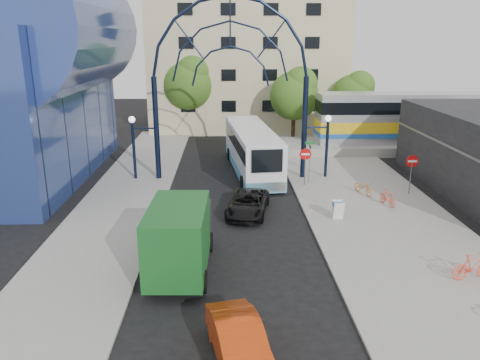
{
  "coord_description": "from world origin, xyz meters",
  "views": [
    {
      "loc": [
        -0.36,
        -17.21,
        9.37
      ],
      "look_at": [
        0.37,
        6.0,
        2.33
      ],
      "focal_mm": 35.0,
      "sensor_mm": 36.0,
      "label": 1
    }
  ],
  "objects_px": {
    "train_car": "(463,118)",
    "red_sedan": "(240,343)",
    "sandwich_board": "(338,208)",
    "tree_north_b": "(189,82)",
    "stop_sign": "(305,158)",
    "tree_north_c": "(355,94)",
    "bike_near_a": "(363,187)",
    "gateway_arch": "(230,52)",
    "street_name_sign": "(310,153)",
    "bike_near_b": "(387,198)",
    "city_bus": "(252,149)",
    "green_truck": "(181,235)",
    "bike_far_b": "(473,267)",
    "do_not_enter_sign": "(412,165)",
    "tree_north_a": "(296,93)",
    "black_suv": "(248,203)"
  },
  "relations": [
    {
      "from": "train_car",
      "to": "red_sedan",
      "type": "height_order",
      "value": "train_car"
    },
    {
      "from": "sandwich_board",
      "to": "tree_north_b",
      "type": "distance_m",
      "value": 26.15
    },
    {
      "from": "stop_sign",
      "to": "tree_north_c",
      "type": "distance_m",
      "value": 17.68
    },
    {
      "from": "bike_near_a",
      "to": "gateway_arch",
      "type": "bearing_deg",
      "value": 130.95
    },
    {
      "from": "street_name_sign",
      "to": "train_car",
      "type": "height_order",
      "value": "train_car"
    },
    {
      "from": "train_car",
      "to": "bike_near_b",
      "type": "xyz_separation_m",
      "value": [
        -11.05,
        -14.0,
        -2.32
      ]
    },
    {
      "from": "tree_north_c",
      "to": "train_car",
      "type": "bearing_deg",
      "value": -36.96
    },
    {
      "from": "city_bus",
      "to": "sandwich_board",
      "type": "bearing_deg",
      "value": -73.47
    },
    {
      "from": "bike_near_b",
      "to": "stop_sign",
      "type": "bearing_deg",
      "value": 121.37
    },
    {
      "from": "tree_north_b",
      "to": "tree_north_c",
      "type": "relative_size",
      "value": 1.23
    },
    {
      "from": "city_bus",
      "to": "bike_near_a",
      "type": "relative_size",
      "value": 7.28
    },
    {
      "from": "green_truck",
      "to": "red_sedan",
      "type": "relative_size",
      "value": 1.54
    },
    {
      "from": "stop_sign",
      "to": "bike_far_b",
      "type": "height_order",
      "value": "stop_sign"
    },
    {
      "from": "stop_sign",
      "to": "green_truck",
      "type": "relative_size",
      "value": 0.4
    },
    {
      "from": "red_sedan",
      "to": "bike_near_b",
      "type": "xyz_separation_m",
      "value": [
        8.95,
        13.3,
        -0.08
      ]
    },
    {
      "from": "do_not_enter_sign",
      "to": "red_sedan",
      "type": "height_order",
      "value": "do_not_enter_sign"
    },
    {
      "from": "sandwich_board",
      "to": "gateway_arch",
      "type": "bearing_deg",
      "value": 124.91
    },
    {
      "from": "gateway_arch",
      "to": "city_bus",
      "type": "height_order",
      "value": "gateway_arch"
    },
    {
      "from": "green_truck",
      "to": "bike_far_b",
      "type": "bearing_deg",
      "value": -5.17
    },
    {
      "from": "tree_north_c",
      "to": "bike_far_b",
      "type": "xyz_separation_m",
      "value": [
        -2.65,
        -28.62,
        -3.62
      ]
    },
    {
      "from": "tree_north_a",
      "to": "black_suv",
      "type": "height_order",
      "value": "tree_north_a"
    },
    {
      "from": "bike_near_a",
      "to": "green_truck",
      "type": "bearing_deg",
      "value": -161.68
    },
    {
      "from": "tree_north_a",
      "to": "green_truck",
      "type": "relative_size",
      "value": 1.13
    },
    {
      "from": "black_suv",
      "to": "tree_north_b",
      "type": "bearing_deg",
      "value": 112.6
    },
    {
      "from": "red_sedan",
      "to": "green_truck",
      "type": "bearing_deg",
      "value": 97.82
    },
    {
      "from": "city_bus",
      "to": "green_truck",
      "type": "xyz_separation_m",
      "value": [
        -3.8,
        -15.06,
        -0.14
      ]
    },
    {
      "from": "stop_sign",
      "to": "train_car",
      "type": "bearing_deg",
      "value": 33.34
    },
    {
      "from": "gateway_arch",
      "to": "red_sedan",
      "type": "height_order",
      "value": "gateway_arch"
    },
    {
      "from": "red_sedan",
      "to": "bike_far_b",
      "type": "relative_size",
      "value": 2.24
    },
    {
      "from": "tree_north_a",
      "to": "green_truck",
      "type": "xyz_separation_m",
      "value": [
        -8.38,
        -25.15,
        -3.07
      ]
    },
    {
      "from": "do_not_enter_sign",
      "to": "street_name_sign",
      "type": "height_order",
      "value": "street_name_sign"
    },
    {
      "from": "do_not_enter_sign",
      "to": "bike_near_b",
      "type": "bearing_deg",
      "value": -135.75
    },
    {
      "from": "gateway_arch",
      "to": "red_sedan",
      "type": "xyz_separation_m",
      "value": [
        0.0,
        -19.3,
        -7.89
      ]
    },
    {
      "from": "red_sedan",
      "to": "bike_near_a",
      "type": "xyz_separation_m",
      "value": [
        8.16,
        15.4,
        -0.11
      ]
    },
    {
      "from": "sandwich_board",
      "to": "bike_near_a",
      "type": "height_order",
      "value": "sandwich_board"
    },
    {
      "from": "bike_far_b",
      "to": "black_suv",
      "type": "bearing_deg",
      "value": 38.87
    },
    {
      "from": "gateway_arch",
      "to": "city_bus",
      "type": "relative_size",
      "value": 1.15
    },
    {
      "from": "gateway_arch",
      "to": "red_sedan",
      "type": "bearing_deg",
      "value": -90.0
    },
    {
      "from": "sandwich_board",
      "to": "tree_north_b",
      "type": "height_order",
      "value": "tree_north_b"
    },
    {
      "from": "tree_north_b",
      "to": "bike_near_a",
      "type": "height_order",
      "value": "tree_north_b"
    },
    {
      "from": "street_name_sign",
      "to": "train_car",
      "type": "bearing_deg",
      "value": 32.42
    },
    {
      "from": "sandwich_board",
      "to": "city_bus",
      "type": "xyz_separation_m",
      "value": [
        -4.06,
        9.86,
        0.94
      ]
    },
    {
      "from": "tree_north_a",
      "to": "bike_near_a",
      "type": "distance_m",
      "value": 16.47
    },
    {
      "from": "train_car",
      "to": "bike_near_a",
      "type": "xyz_separation_m",
      "value": [
        -11.84,
        -11.9,
        -2.35
      ]
    },
    {
      "from": "stop_sign",
      "to": "bike_far_b",
      "type": "distance_m",
      "value": 13.59
    },
    {
      "from": "street_name_sign",
      "to": "tree_north_c",
      "type": "relative_size",
      "value": 0.43
    },
    {
      "from": "tree_north_a",
      "to": "bike_near_b",
      "type": "height_order",
      "value": "tree_north_a"
    },
    {
      "from": "gateway_arch",
      "to": "sandwich_board",
      "type": "bearing_deg",
      "value": -55.09
    },
    {
      "from": "sandwich_board",
      "to": "black_suv",
      "type": "distance_m",
      "value": 4.91
    },
    {
      "from": "stop_sign",
      "to": "tree_north_b",
      "type": "distance_m",
      "value": 20.18
    }
  ]
}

